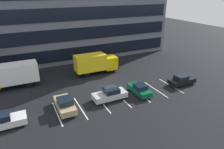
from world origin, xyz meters
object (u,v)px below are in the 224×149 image
box_truck_yellow_all (95,63)px  sedan_tan (65,104)px  sedan_silver (110,94)px  sedan_white (3,121)px  box_truck_yellow (12,75)px  sedan_forest (139,89)px  sedan_black (182,80)px

box_truck_yellow_all → sedan_tan: (-7.52, -9.03, -1.16)m
sedan_silver → box_truck_yellow_all: bearing=79.8°
sedan_white → box_truck_yellow: bearing=82.4°
box_truck_yellow → sedan_tan: box_truck_yellow is taller
sedan_tan → sedan_silver: size_ratio=0.99×
box_truck_yellow → sedan_silver: (11.10, -9.34, -1.22)m
box_truck_yellow → sedan_white: (-1.29, -9.74, -1.23)m
box_truck_yellow → sedan_forest: size_ratio=1.91×
box_truck_yellow_all → sedan_white: box_truck_yellow_all is taller
sedan_tan → sedan_black: 17.47m
sedan_tan → sedan_white: 6.54m
box_truck_yellow → sedan_white: size_ratio=1.72×
sedan_tan → sedan_white: sedan_white is taller
box_truck_yellow → sedan_black: size_ratio=1.82×
sedan_white → box_truck_yellow_all: bearing=34.2°
sedan_tan → sedan_forest: (10.16, -0.41, -0.07)m
sedan_tan → sedan_black: size_ratio=1.06×
sedan_forest → sedan_black: sedan_black is taller
sedan_forest → sedan_black: 7.30m
sedan_forest → sedan_silver: sedan_silver is taller
sedan_tan → sedan_black: bearing=-2.3°
box_truck_yellow_all → sedan_black: box_truck_yellow_all is taller
sedan_black → sedan_silver: 11.60m
sedan_black → sedan_white: bearing=179.5°
sedan_tan → sedan_forest: sedan_tan is taller
box_truck_yellow_all → sedan_forest: 9.89m
sedan_black → box_truck_yellow_all: bearing=135.6°
sedan_black → sedan_silver: bearing=177.0°
sedan_silver → sedan_tan: bearing=179.1°
sedan_tan → box_truck_yellow: bearing=119.5°
sedan_forest → sedan_tan: bearing=177.7°
sedan_black → sedan_tan: bearing=177.7°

